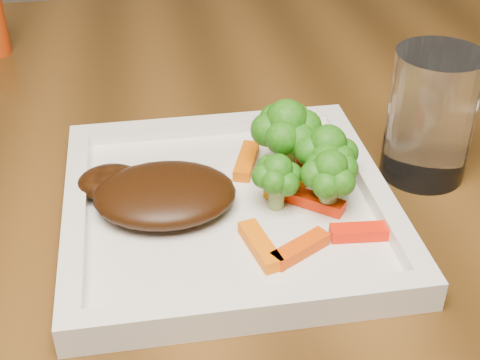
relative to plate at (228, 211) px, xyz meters
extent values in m
cube|color=white|center=(0.00, 0.00, 0.00)|extent=(0.27, 0.27, 0.01)
ellipsoid|color=#351908|center=(-0.05, 0.00, 0.02)|extent=(0.12, 0.10, 0.03)
cube|color=#E94403|center=(0.04, -0.07, 0.01)|extent=(0.05, 0.04, 0.01)
cube|color=#FF1C04|center=(0.10, -0.06, 0.01)|extent=(0.05, 0.02, 0.01)
cube|color=#FF6B04|center=(0.02, -0.06, 0.01)|extent=(0.03, 0.06, 0.01)
cube|color=orange|center=(0.10, 0.04, 0.01)|extent=(0.05, 0.03, 0.01)
cube|color=#E15F03|center=(0.03, 0.06, 0.01)|extent=(0.03, 0.06, 0.01)
cube|color=#F52604|center=(0.07, -0.01, 0.01)|extent=(0.05, 0.04, 0.01)
cube|color=orange|center=(0.06, 0.02, 0.01)|extent=(0.06, 0.05, 0.01)
cylinder|color=white|center=(0.19, 0.04, 0.05)|extent=(0.10, 0.10, 0.12)
cube|color=red|center=(0.10, 0.04, 0.01)|extent=(0.06, 0.03, 0.01)
camera|label=1|loc=(-0.06, -0.45, 0.34)|focal=50.00mm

